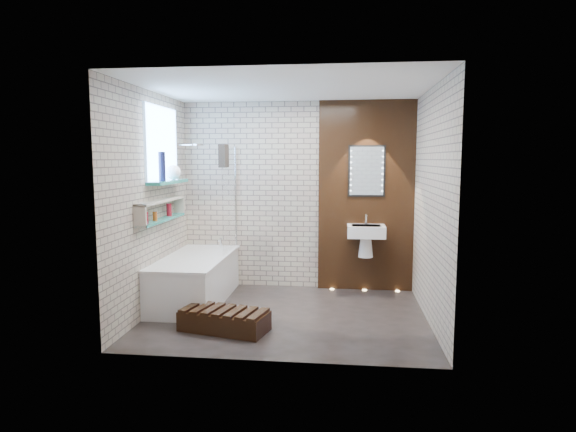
# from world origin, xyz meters

# --- Properties ---
(ground) EXTENTS (3.20, 3.20, 0.00)m
(ground) POSITION_xyz_m (0.00, 0.00, 0.00)
(ground) COLOR black
(ground) RESTS_ON ground
(room_shell) EXTENTS (3.24, 3.20, 2.60)m
(room_shell) POSITION_xyz_m (0.00, 0.00, 1.30)
(room_shell) COLOR tan
(room_shell) RESTS_ON ground
(walnut_panel) EXTENTS (1.30, 0.06, 2.60)m
(walnut_panel) POSITION_xyz_m (0.95, 1.27, 1.30)
(walnut_panel) COLOR black
(walnut_panel) RESTS_ON ground
(clerestory_window) EXTENTS (0.18, 1.00, 0.94)m
(clerestory_window) POSITION_xyz_m (-1.57, 0.35, 1.90)
(clerestory_window) COLOR #7FADE0
(clerestory_window) RESTS_ON room_shell
(display_niche) EXTENTS (0.14, 1.30, 0.26)m
(display_niche) POSITION_xyz_m (-1.53, 0.15, 1.20)
(display_niche) COLOR teal
(display_niche) RESTS_ON room_shell
(bathtub) EXTENTS (0.79, 1.74, 0.70)m
(bathtub) POSITION_xyz_m (-1.22, 0.45, 0.29)
(bathtub) COLOR white
(bathtub) RESTS_ON ground
(bath_screen) EXTENTS (0.01, 0.78, 1.40)m
(bath_screen) POSITION_xyz_m (-0.87, 0.89, 1.28)
(bath_screen) COLOR white
(bath_screen) RESTS_ON bathtub
(towel) EXTENTS (0.09, 0.22, 0.29)m
(towel) POSITION_xyz_m (-0.87, 0.60, 1.85)
(towel) COLOR black
(towel) RESTS_ON bath_screen
(shower_head) EXTENTS (0.18, 0.18, 0.02)m
(shower_head) POSITION_xyz_m (-1.30, 0.95, 2.00)
(shower_head) COLOR silver
(shower_head) RESTS_ON room_shell
(washbasin) EXTENTS (0.50, 0.36, 0.58)m
(washbasin) POSITION_xyz_m (0.95, 1.07, 0.79)
(washbasin) COLOR white
(washbasin) RESTS_ON walnut_panel
(led_mirror) EXTENTS (0.50, 0.02, 0.70)m
(led_mirror) POSITION_xyz_m (0.95, 1.23, 1.65)
(led_mirror) COLOR black
(led_mirror) RESTS_ON walnut_panel
(walnut_step) EXTENTS (0.99, 0.62, 0.20)m
(walnut_step) POSITION_xyz_m (-0.60, -0.57, 0.10)
(walnut_step) COLOR black
(walnut_step) RESTS_ON ground
(niche_bottles) EXTENTS (0.06, 0.79, 0.16)m
(niche_bottles) POSITION_xyz_m (-1.53, 0.07, 1.17)
(niche_bottles) COLOR maroon
(niche_bottles) RESTS_ON display_niche
(sill_vases) EXTENTS (0.19, 0.53, 0.35)m
(sill_vases) POSITION_xyz_m (-1.50, 0.41, 1.66)
(sill_vases) COLOR white
(sill_vases) RESTS_ON clerestory_window
(floor_uplights) EXTENTS (0.96, 0.06, 0.01)m
(floor_uplights) POSITION_xyz_m (0.95, 1.20, 0.01)
(floor_uplights) COLOR #FFD899
(floor_uplights) RESTS_ON ground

